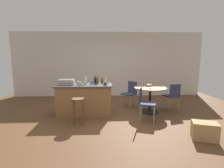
{
  "coord_description": "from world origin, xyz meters",
  "views": [
    {
      "loc": [
        -0.18,
        -4.32,
        1.63
      ],
      "look_at": [
        0.04,
        0.41,
        0.9
      ],
      "focal_mm": 27.06,
      "sensor_mm": 36.0,
      "label": 1
    }
  ],
  "objects": [
    {
      "name": "cup_0",
      "position": [
        -0.91,
        0.46,
        0.93
      ],
      "size": [
        0.11,
        0.08,
        0.1
      ],
      "color": "tan",
      "rests_on": "kitchen_island"
    },
    {
      "name": "folding_chair_left",
      "position": [
        0.87,
        -0.14,
        0.52
      ],
      "size": [
        0.51,
        0.51,
        0.87
      ],
      "color": "navy",
      "rests_on": "ground_plane"
    },
    {
      "name": "wooden_stool",
      "position": [
        -0.82,
        -0.29,
        0.46
      ],
      "size": [
        0.3,
        0.3,
        0.65
      ],
      "color": "brown",
      "rests_on": "ground_plane"
    },
    {
      "name": "folding_chair_near",
      "position": [
        1.92,
        0.66,
        0.51
      ],
      "size": [
        0.48,
        0.48,
        0.86
      ],
      "color": "navy",
      "rests_on": "ground_plane"
    },
    {
      "name": "bottle_1",
      "position": [
        -0.44,
        0.58,
        0.97
      ],
      "size": [
        0.07,
        0.07,
        0.24
      ],
      "color": "black",
      "rests_on": "kitchen_island"
    },
    {
      "name": "cardboard_box",
      "position": [
        1.83,
        -1.21,
        0.18
      ],
      "size": [
        0.55,
        0.44,
        0.36
      ],
      "primitive_type": "cube",
      "rotation": [
        0.0,
        0.0,
        -0.32
      ],
      "color": "tan",
      "rests_on": "ground_plane"
    },
    {
      "name": "bottle_0",
      "position": [
        -0.38,
        0.49,
        0.98
      ],
      "size": [
        0.07,
        0.07,
        0.24
      ],
      "color": "#603314",
      "rests_on": "kitchen_island"
    },
    {
      "name": "folding_chair_far",
      "position": [
        0.69,
        1.17,
        0.5
      ],
      "size": [
        0.57,
        0.57,
        0.85
      ],
      "color": "navy",
      "rests_on": "ground_plane"
    },
    {
      "name": "cup_2",
      "position": [
        -0.15,
        0.27,
        0.92
      ],
      "size": [
        0.12,
        0.08,
        0.08
      ],
      "color": "#383838",
      "rests_on": "kitchen_island"
    },
    {
      "name": "bottle_2",
      "position": [
        -0.7,
        0.47,
        0.98
      ],
      "size": [
        0.08,
        0.08,
        0.26
      ],
      "color": "#B7B2AD",
      "rests_on": "kitchen_island"
    },
    {
      "name": "kitchen_island",
      "position": [
        -0.75,
        0.43,
        0.44
      ],
      "size": [
        1.56,
        0.7,
        0.88
      ],
      "color": "olive",
      "rests_on": "ground_plane"
    },
    {
      "name": "toolbox",
      "position": [
        -1.24,
        0.41,
        0.96
      ],
      "size": [
        0.43,
        0.25,
        0.16
      ],
      "color": "gray",
      "rests_on": "kitchen_island"
    },
    {
      "name": "ground_plane",
      "position": [
        0.0,
        0.0,
        0.0
      ],
      "size": [
        8.8,
        8.8,
        0.0
      ],
      "primitive_type": "plane",
      "color": "brown"
    },
    {
      "name": "cup_3",
      "position": [
        -0.53,
        0.5,
        0.93
      ],
      "size": [
        0.11,
        0.07,
        0.1
      ],
      "color": "#4C7099",
      "rests_on": "kitchen_island"
    },
    {
      "name": "wine_glass",
      "position": [
        1.15,
        0.39,
        0.87
      ],
      "size": [
        0.07,
        0.07,
        0.14
      ],
      "color": "silver",
      "rests_on": "dining_table"
    },
    {
      "name": "back_wall",
      "position": [
        0.0,
        2.93,
        1.35
      ],
      "size": [
        8.0,
        0.1,
        2.7
      ],
      "primitive_type": "cube",
      "color": "beige",
      "rests_on": "ground_plane"
    },
    {
      "name": "serving_bowl",
      "position": [
        1.19,
        0.79,
        0.79
      ],
      "size": [
        0.18,
        0.18,
        0.07
      ],
      "primitive_type": "ellipsoid",
      "color": "#DB6651",
      "rests_on": "dining_table"
    },
    {
      "name": "bottle_4",
      "position": [
        -0.24,
        0.64,
        0.95
      ],
      "size": [
        0.06,
        0.06,
        0.18
      ],
      "color": "#603314",
      "rests_on": "kitchen_island"
    },
    {
      "name": "cup_1",
      "position": [
        -0.83,
        0.29,
        0.93
      ],
      "size": [
        0.11,
        0.08,
        0.09
      ],
      "color": "tan",
      "rests_on": "kitchen_island"
    },
    {
      "name": "bottle_3",
      "position": [
        -0.14,
        0.63,
        0.99
      ],
      "size": [
        0.07,
        0.07,
        0.28
      ],
      "color": "#B7B2AD",
      "rests_on": "kitchen_island"
    },
    {
      "name": "dining_table",
      "position": [
        1.19,
        0.56,
        0.58
      ],
      "size": [
        0.96,
        0.96,
        0.76
      ],
      "color": "black",
      "rests_on": "ground_plane"
    }
  ]
}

